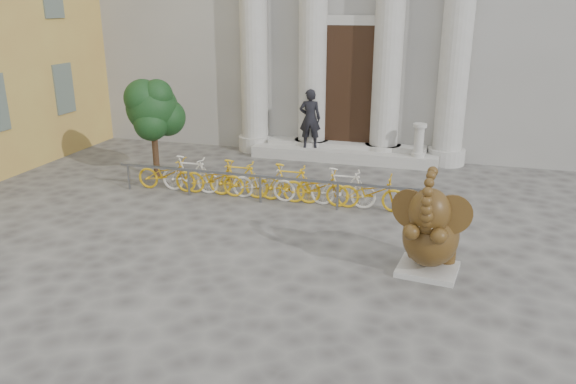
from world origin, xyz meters
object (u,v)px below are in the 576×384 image
(elephant_statue, at_px, (430,234))
(pedestrian, at_px, (310,119))
(bike_rack, at_px, (263,181))
(tree, at_px, (153,109))

(elephant_statue, relative_size, pedestrian, 1.14)
(bike_rack, relative_size, tree, 2.79)
(elephant_statue, relative_size, tree, 0.76)
(pedestrian, bearing_deg, bike_rack, 77.09)
(elephant_statue, xyz_separation_m, bike_rack, (-4.32, 3.12, -0.29))
(bike_rack, bearing_deg, pedestrian, 88.22)
(tree, bearing_deg, bike_rack, -15.44)
(tree, distance_m, pedestrian, 5.06)
(bike_rack, bearing_deg, tree, 164.56)
(elephant_statue, bearing_deg, tree, 159.62)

